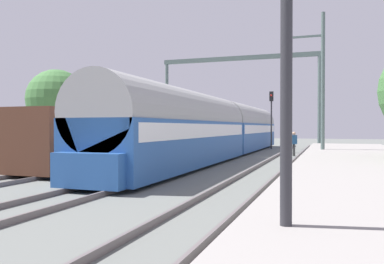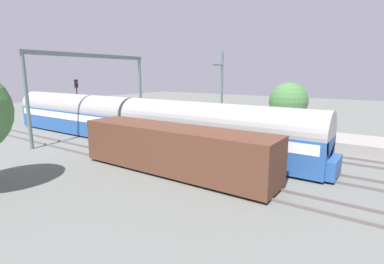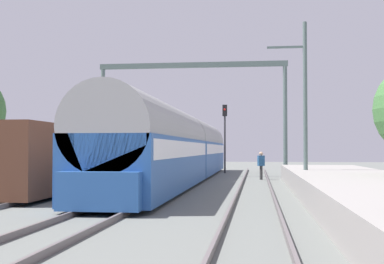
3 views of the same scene
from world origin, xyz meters
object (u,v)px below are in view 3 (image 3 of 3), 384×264
person_crossing (261,163)px  railway_signal_far (225,130)px  freight_car (61,158)px  catenary_gantry (192,94)px  passenger_train (182,148)px

person_crossing → railway_signal_far: (-2.75, 8.55, 2.39)m
freight_car → person_crossing: freight_car is taller
freight_car → catenary_gantry: 14.43m
freight_car → railway_signal_far: (6.24, 18.65, 1.95)m
railway_signal_far → catenary_gantry: size_ratio=0.41×
person_crossing → railway_signal_far: size_ratio=0.32×
passenger_train → railway_signal_far: 10.90m
freight_car → railway_signal_far: 19.76m
railway_signal_far → catenary_gantry: catenary_gantry is taller
passenger_train → railway_signal_far: bearing=79.8°
catenary_gantry → railway_signal_far: bearing=70.9°
railway_signal_far → catenary_gantry: 6.27m
railway_signal_far → freight_car: bearing=-108.5°
railway_signal_far → catenary_gantry: (-1.92, -5.53, 2.25)m
freight_car → passenger_train: bearing=61.7°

